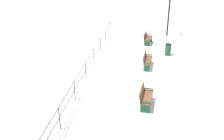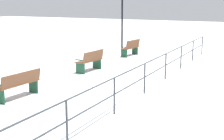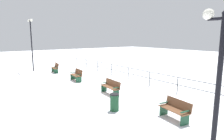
# 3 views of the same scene
# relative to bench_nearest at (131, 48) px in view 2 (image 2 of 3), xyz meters

# --- Properties ---
(ground_plane) EXTENTS (80.00, 80.00, 0.00)m
(ground_plane) POSITION_rel_bench_nearest_xyz_m (-0.03, 6.96, -0.48)
(ground_plane) COLOR white
(ground_plane) RESTS_ON ground
(bench_nearest) EXTENTS (0.67, 1.43, 0.93)m
(bench_nearest) POSITION_rel_bench_nearest_xyz_m (0.00, 0.00, 0.00)
(bench_nearest) COLOR brown
(bench_nearest) RESTS_ON ground
(bench_second) EXTENTS (0.70, 1.51, 0.94)m
(bench_second) POSITION_rel_bench_nearest_xyz_m (-0.04, 4.65, 0.00)
(bench_second) COLOR brown
(bench_second) RESTS_ON ground
(bench_third) EXTENTS (0.62, 1.68, 0.88)m
(bench_third) POSITION_rel_bench_nearest_xyz_m (-0.07, 9.29, 0.00)
(bench_third) COLOR brown
(bench_third) RESTS_ON ground
(waterfront_railing) EXTENTS (0.05, 18.75, 1.06)m
(waterfront_railing) POSITION_rel_bench_nearest_xyz_m (-3.50, 6.96, 0.25)
(waterfront_railing) COLOR #383D42
(waterfront_railing) RESTS_ON ground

